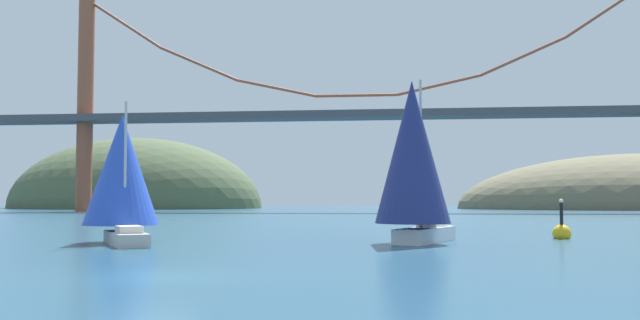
% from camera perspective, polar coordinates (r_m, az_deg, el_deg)
% --- Properties ---
extents(ground_plane, '(360.00, 360.00, 0.00)m').
position_cam_1_polar(ground_plane, '(22.21, -13.39, -9.43)').
color(ground_plane, navy).
extents(headland_left, '(60.06, 44.00, 33.11)m').
position_cam_1_polar(headland_left, '(167.85, -15.09, -3.88)').
color(headland_left, '#4C5B3D').
rests_on(headland_left, ground_plane).
extents(suspension_bridge, '(133.15, 6.00, 38.30)m').
position_cam_1_polar(suspension_bridge, '(116.95, 3.07, 4.30)').
color(suspension_bridge, brown).
rests_on(suspension_bridge, ground_plane).
extents(sailboat_blue_spinnaker, '(5.94, 7.31, 7.59)m').
position_cam_1_polar(sailboat_blue_spinnaker, '(38.98, -16.16, -1.10)').
color(sailboat_blue_spinnaker, '#B7B2A8').
rests_on(sailboat_blue_spinnaker, ground_plane).
extents(sailboat_navy_sail, '(5.16, 7.51, 8.94)m').
position_cam_1_polar(sailboat_navy_sail, '(36.71, 7.76, 0.23)').
color(sailboat_navy_sail, white).
rests_on(sailboat_navy_sail, ground_plane).
extents(channel_buoy, '(1.10, 1.10, 2.64)m').
position_cam_1_polar(channel_buoy, '(43.76, 19.47, -5.71)').
color(channel_buoy, gold).
rests_on(channel_buoy, ground_plane).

